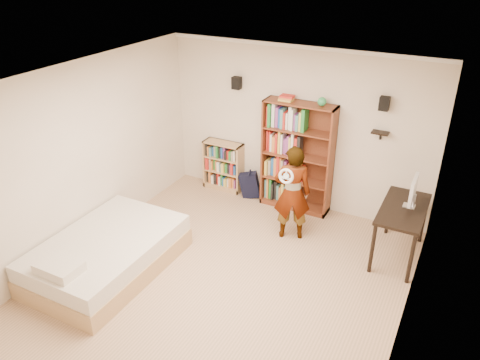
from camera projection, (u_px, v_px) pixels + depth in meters
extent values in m
cube|color=tan|center=(223.00, 282.00, 6.27)|extent=(4.50, 5.00, 0.01)
cube|color=silver|center=(296.00, 129.00, 7.63)|extent=(4.50, 0.02, 2.70)
cube|color=silver|center=(64.00, 328.00, 3.68)|extent=(4.50, 0.02, 2.70)
cube|color=silver|center=(82.00, 158.00, 6.58)|extent=(0.02, 5.00, 2.70)
cube|color=silver|center=(414.00, 243.00, 4.73)|extent=(0.02, 5.00, 2.70)
cube|color=white|center=(219.00, 84.00, 5.04)|extent=(4.50, 5.00, 0.02)
cube|color=white|center=(300.00, 46.00, 7.01)|extent=(4.50, 0.06, 0.06)
cube|color=white|center=(34.00, 177.00, 3.10)|extent=(4.50, 0.06, 0.06)
cube|color=white|center=(68.00, 65.00, 5.97)|extent=(0.06, 5.00, 0.06)
cube|color=white|center=(436.00, 118.00, 4.14)|extent=(0.06, 5.00, 0.06)
cube|color=black|center=(237.00, 83.00, 7.69)|extent=(0.14, 0.12, 0.20)
cube|color=black|center=(384.00, 104.00, 6.70)|extent=(0.14, 0.12, 0.20)
cube|color=black|center=(380.00, 133.00, 6.92)|extent=(0.25, 0.16, 0.02)
imported|color=black|center=(292.00, 193.00, 6.92)|extent=(0.65, 0.55, 1.50)
torus|color=silver|center=(286.00, 176.00, 6.52)|extent=(0.23, 0.09, 0.23)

